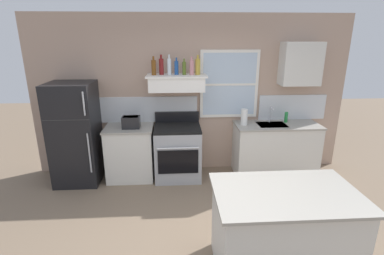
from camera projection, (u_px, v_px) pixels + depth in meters
name	position (u px, v px, depth m)	size (l,w,h in m)	color
ground_plane	(203.00, 251.00, 3.29)	(16.00, 16.00, 0.00)	#7A6651
back_wall	(193.00, 96.00, 5.00)	(5.40, 0.11, 2.70)	tan
refrigerator	(75.00, 134.00, 4.67)	(0.70, 0.72, 1.66)	black
counter_left_of_stove	(131.00, 152.00, 4.89)	(0.79, 0.63, 0.91)	silver
toaster	(131.00, 122.00, 4.68)	(0.30, 0.20, 0.19)	black
stove_range	(178.00, 152.00, 4.90)	(0.76, 0.69, 1.09)	#9EA0A5
range_hood_shelf	(177.00, 83.00, 4.65)	(0.96, 0.52, 0.24)	white
bottle_amber_wine	(154.00, 67.00, 4.56)	(0.07, 0.07, 0.29)	brown
bottle_red_label_wine	(161.00, 66.00, 4.61)	(0.07, 0.07, 0.31)	maroon
bottle_clear_tall	(169.00, 66.00, 4.61)	(0.06, 0.06, 0.32)	silver
bottle_blue_liqueur	(176.00, 67.00, 4.62)	(0.07, 0.07, 0.27)	#1E478C
bottle_olive_oil_square	(184.00, 68.00, 4.59)	(0.06, 0.06, 0.25)	#4C601E
bottle_rose_pink	(192.00, 67.00, 4.59)	(0.07, 0.07, 0.29)	#C67F84
bottle_champagne_gold_foil	(198.00, 66.00, 4.61)	(0.08, 0.08, 0.31)	#B29333
counter_right_with_sink	(275.00, 149.00, 5.05)	(1.43, 0.63, 0.91)	silver
sink_faucet	(271.00, 113.00, 4.94)	(0.03, 0.17, 0.28)	silver
paper_towel_roll	(244.00, 117.00, 4.83)	(0.11, 0.11, 0.27)	white
dish_soap_bottle	(286.00, 117.00, 4.99)	(0.06, 0.06, 0.18)	#268C3F
kitchen_island	(282.00, 232.00, 2.91)	(1.40, 0.90, 0.91)	silver
upper_cabinet_right	(301.00, 64.00, 4.76)	(0.64, 0.32, 0.70)	silver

